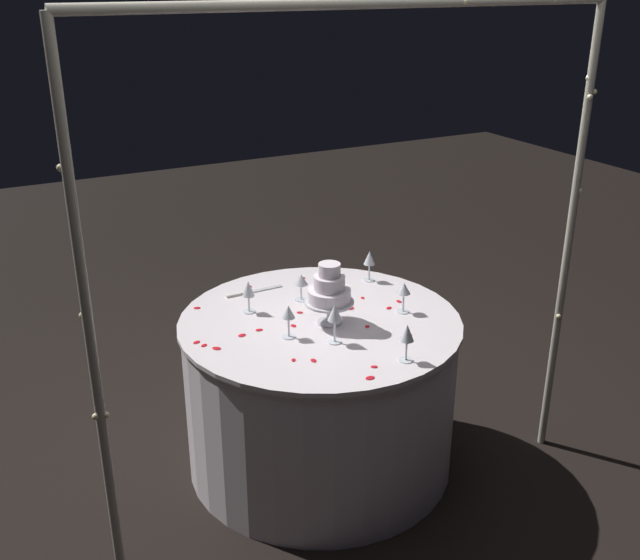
{
  "coord_description": "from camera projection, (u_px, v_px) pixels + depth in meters",
  "views": [
    {
      "loc": [
        1.4,
        2.65,
        2.2
      ],
      "look_at": [
        0.0,
        0.0,
        0.95
      ],
      "focal_mm": 41.31,
      "sensor_mm": 36.0,
      "label": 1
    }
  ],
  "objects": [
    {
      "name": "rose_petal_16",
      "position": [
        370.0,
        378.0,
        2.84
      ],
      "size": [
        0.04,
        0.03,
        0.0
      ],
      "primitive_type": "ellipsoid",
      "rotation": [
        0.0,
        0.0,
        3.17
      ],
      "color": "red",
      "rests_on": "main_table"
    },
    {
      "name": "rose_petal_8",
      "position": [
        204.0,
        346.0,
        3.08
      ],
      "size": [
        0.04,
        0.03,
        0.0
      ],
      "primitive_type": "ellipsoid",
      "rotation": [
        0.0,
        0.0,
        0.52
      ],
      "color": "red",
      "rests_on": "main_table"
    },
    {
      "name": "rose_petal_18",
      "position": [
        197.0,
        342.0,
        3.11
      ],
      "size": [
        0.04,
        0.03,
        0.0
      ],
      "primitive_type": "ellipsoid",
      "rotation": [
        0.0,
        0.0,
        0.34
      ],
      "color": "red",
      "rests_on": "main_table"
    },
    {
      "name": "wine_glass_6",
      "position": [
        404.0,
        290.0,
        3.36
      ],
      "size": [
        0.06,
        0.06,
        0.14
      ],
      "color": "silver",
      "rests_on": "main_table"
    },
    {
      "name": "rose_petal_10",
      "position": [
        367.0,
        326.0,
        3.25
      ],
      "size": [
        0.03,
        0.03,
        0.0
      ],
      "primitive_type": "ellipsoid",
      "rotation": [
        0.0,
        0.0,
        4.02
      ],
      "color": "red",
      "rests_on": "main_table"
    },
    {
      "name": "rose_petal_0",
      "position": [
        300.0,
        312.0,
        3.39
      ],
      "size": [
        0.04,
        0.03,
        0.0
      ],
      "primitive_type": "ellipsoid",
      "rotation": [
        0.0,
        0.0,
        5.73
      ],
      "color": "red",
      "rests_on": "main_table"
    },
    {
      "name": "wine_glass_4",
      "position": [
        248.0,
        290.0,
        3.36
      ],
      "size": [
        0.06,
        0.06,
        0.15
      ],
      "color": "silver",
      "rests_on": "main_table"
    },
    {
      "name": "cake_knife",
      "position": [
        251.0,
        292.0,
        3.6
      ],
      "size": [
        0.3,
        0.03,
        0.01
      ],
      "color": "silver",
      "rests_on": "main_table"
    },
    {
      "name": "main_table",
      "position": [
        320.0,
        392.0,
        3.47
      ],
      "size": [
        1.28,
        1.28,
        0.76
      ],
      "color": "white",
      "rests_on": "ground"
    },
    {
      "name": "rose_petal_15",
      "position": [
        197.0,
        308.0,
        3.43
      ],
      "size": [
        0.04,
        0.03,
        0.0
      ],
      "primitive_type": "ellipsoid",
      "rotation": [
        0.0,
        0.0,
        2.73
      ],
      "color": "red",
      "rests_on": "main_table"
    },
    {
      "name": "wine_glass_2",
      "position": [
        335.0,
        314.0,
        3.07
      ],
      "size": [
        0.06,
        0.06,
        0.18
      ],
      "color": "silver",
      "rests_on": "main_table"
    },
    {
      "name": "rose_petal_5",
      "position": [
        374.0,
        367.0,
        2.92
      ],
      "size": [
        0.03,
        0.03,
        0.0
      ],
      "primitive_type": "ellipsoid",
      "rotation": [
        0.0,
        0.0,
        5.78
      ],
      "color": "red",
      "rests_on": "main_table"
    },
    {
      "name": "rose_petal_12",
      "position": [
        399.0,
        301.0,
        3.5
      ],
      "size": [
        0.02,
        0.03,
        0.0
      ],
      "primitive_type": "ellipsoid",
      "rotation": [
        0.0,
        0.0,
        1.6
      ],
      "color": "red",
      "rests_on": "main_table"
    },
    {
      "name": "rose_petal_9",
      "position": [
        351.0,
        308.0,
        3.43
      ],
      "size": [
        0.04,
        0.03,
        0.0
      ],
      "primitive_type": "ellipsoid",
      "rotation": [
        0.0,
        0.0,
        3.39
      ],
      "color": "red",
      "rests_on": "main_table"
    },
    {
      "name": "rose_petal_1",
      "position": [
        259.0,
        330.0,
        3.22
      ],
      "size": [
        0.03,
        0.03,
        0.0
      ],
      "primitive_type": "ellipsoid",
      "rotation": [
        0.0,
        0.0,
        6.22
      ],
      "color": "red",
      "rests_on": "main_table"
    },
    {
      "name": "ground_plane",
      "position": [
        320.0,
        458.0,
        3.62
      ],
      "size": [
        12.0,
        12.0,
        0.0
      ],
      "primitive_type": "plane",
      "color": "black"
    },
    {
      "name": "rose_petal_7",
      "position": [
        389.0,
        308.0,
        3.43
      ],
      "size": [
        0.04,
        0.04,
        0.0
      ],
      "primitive_type": "ellipsoid",
      "rotation": [
        0.0,
        0.0,
        3.62
      ],
      "color": "red",
      "rests_on": "main_table"
    },
    {
      "name": "wine_glass_1",
      "position": [
        288.0,
        314.0,
        3.12
      ],
      "size": [
        0.06,
        0.06,
        0.15
      ],
      "color": "silver",
      "rests_on": "main_table"
    },
    {
      "name": "rose_petal_3",
      "position": [
        250.0,
        287.0,
        3.67
      ],
      "size": [
        0.02,
        0.03,
        0.0
      ],
      "primitive_type": "ellipsoid",
      "rotation": [
        0.0,
        0.0,
        4.52
      ],
      "color": "red",
      "rests_on": "main_table"
    },
    {
      "name": "rose_petal_6",
      "position": [
        410.0,
        335.0,
        3.17
      ],
      "size": [
        0.03,
        0.03,
        0.0
      ],
      "primitive_type": "ellipsoid",
      "rotation": [
        0.0,
        0.0,
        3.5
      ],
      "color": "red",
      "rests_on": "main_table"
    },
    {
      "name": "rose_petal_19",
      "position": [
        302.0,
        278.0,
        3.77
      ],
      "size": [
        0.04,
        0.03,
        0.0
      ],
      "primitive_type": "ellipsoid",
      "rotation": [
        0.0,
        0.0,
        6.12
      ],
      "color": "red",
      "rests_on": "main_table"
    },
    {
      "name": "rose_petal_4",
      "position": [
        242.0,
        335.0,
        3.17
      ],
      "size": [
        0.04,
        0.04,
        0.0
      ],
      "primitive_type": "ellipsoid",
      "rotation": [
        0.0,
        0.0,
        3.46
      ],
      "color": "red",
      "rests_on": "main_table"
    },
    {
      "name": "decorative_arch",
      "position": [
        370.0,
        203.0,
        2.75
      ],
      "size": [
        2.19,
        0.06,
        2.13
      ],
      "color": "#B7B29E",
      "rests_on": "ground"
    },
    {
      "name": "wine_glass_3",
      "position": [
        407.0,
        335.0,
        2.93
      ],
      "size": [
        0.06,
        0.06,
        0.16
      ],
      "color": "silver",
      "rests_on": "main_table"
    },
    {
      "name": "wine_glass_5",
      "position": [
        301.0,
        281.0,
        3.49
      ],
      "size": [
        0.07,
        0.07,
        0.13
      ],
      "color": "silver",
      "rests_on": "main_table"
    },
    {
      "name": "rose_petal_14",
      "position": [
        294.0,
        326.0,
        3.26
      ],
      "size": [
        0.03,
        0.03,
        0.0
      ],
      "primitive_type": "ellipsoid",
      "rotation": [
        0.0,
        0.0,
        1.69
      ],
      "color": "red",
      "rests_on": "main_table"
    },
    {
      "name": "wine_glass_0",
      "position": [
        369.0,
        259.0,
        3.7
      ],
      "size": [
        0.06,
        0.06,
        0.16
      ],
      "color": "silver",
      "rests_on": "main_table"
    },
    {
      "name": "rose_petal_17",
      "position": [
        313.0,
        360.0,
        2.97
      ],
      "size": [
        0.02,
        0.03,
        0.0
      ],
      "primitive_type": "ellipsoid",
      "rotation": [
        0.0,
        0.0,
        1.51
      ],
      "color": "red",
      "rests_on": "main_table"
    },
    {
      "name": "rose_petal_20",
      "position": [
        301.0,
        280.0,
        3.74
      ],
      "size": [
        0.03,
        0.03,
        0.0
      ],
      "primitive_type": "ellipsoid",
      "rotation": [
        0.0,
        0.0,
        1.04
      ],
      "color": "red",
      "rests_on": "main_table"
    },
    {
      "name": "tiered_cake",
      "position": [
        329.0,
        290.0,
        3.23
      ],
      "size": [
        0.22,
        0.22,
        0.28
      ],
      "color": "silver",
      "rests_on": "main_table"
    },
    {
      "name": "rose_petal_2",
      "position": [
        363.0,
        298.0,
        3.54
      ],
      "size": [
        0.03,
        0.03,
        0.0
      ],
      "primitive_type": "ellipsoid",
      "rotation": [
        0.0,
        0.0,
        1.16
      ],
      "color": "red",
      "rests_on": "main_table"
    },
    {
      "name": "rose_petal_11",
      "position": [
        293.0,
        360.0,
        2.97
      ],
      "size": [
        0.03,
        0.03,
        0.0
      ],
      "primitive_type": "ellipsoid",
      "rotation": [
        0.0,
        0.0,
        4.18
      ],
      "color": "red",
      "rests_on": "main_table"
    },
    {
      "name": "rose_petal_13",
      "position": [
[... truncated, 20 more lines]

